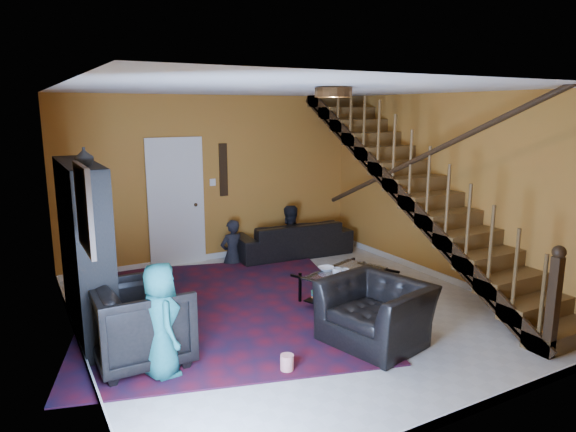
# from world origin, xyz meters

# --- Properties ---
(floor) EXTENTS (5.50, 5.50, 0.00)m
(floor) POSITION_xyz_m (0.00, 0.00, 0.00)
(floor) COLOR beige
(floor) RESTS_ON ground
(room) EXTENTS (5.50, 5.50, 5.50)m
(room) POSITION_xyz_m (-1.33, 1.33, 0.05)
(room) COLOR #A87025
(room) RESTS_ON ground
(staircase) EXTENTS (0.95, 5.02, 3.18)m
(staircase) POSITION_xyz_m (2.12, -0.00, 1.40)
(staircase) COLOR brown
(staircase) RESTS_ON floor
(bookshelf) EXTENTS (0.35, 1.80, 2.00)m
(bookshelf) POSITION_xyz_m (-2.40, 0.60, 0.96)
(bookshelf) COLOR black
(bookshelf) RESTS_ON floor
(door) EXTENTS (0.82, 0.05, 2.05)m
(door) POSITION_xyz_m (-0.70, 2.73, 1.02)
(door) COLOR silver
(door) RESTS_ON floor
(framed_picture) EXTENTS (0.04, 0.74, 0.74)m
(framed_picture) POSITION_xyz_m (-2.57, -0.90, 1.75)
(framed_picture) COLOR maroon
(framed_picture) RESTS_ON room
(wall_hanging) EXTENTS (0.14, 0.03, 0.90)m
(wall_hanging) POSITION_xyz_m (0.15, 2.73, 1.55)
(wall_hanging) COLOR black
(wall_hanging) RESTS_ON room
(ceiling_fixture) EXTENTS (0.40, 0.40, 0.10)m
(ceiling_fixture) POSITION_xyz_m (0.00, -0.80, 2.74)
(ceiling_fixture) COLOR #3F2814
(ceiling_fixture) RESTS_ON room
(rug) EXTENTS (4.42, 4.76, 0.02)m
(rug) POSITION_xyz_m (-0.82, 0.54, 0.01)
(rug) COLOR #4A0D19
(rug) RESTS_ON floor
(sofa) EXTENTS (2.13, 0.94, 0.61)m
(sofa) POSITION_xyz_m (1.26, 2.30, 0.30)
(sofa) COLOR black
(sofa) RESTS_ON floor
(armchair_left) EXTENTS (0.95, 0.92, 0.86)m
(armchair_left) POSITION_xyz_m (-2.05, -0.43, 0.43)
(armchair_left) COLOR black
(armchair_left) RESTS_ON floor
(armchair_right) EXTENTS (1.17, 1.27, 0.70)m
(armchair_right) POSITION_xyz_m (0.33, -1.22, 0.35)
(armchair_right) COLOR black
(armchair_right) RESTS_ON floor
(person_adult_a) EXTENTS (0.47, 0.34, 1.20)m
(person_adult_a) POSITION_xyz_m (0.12, 2.35, 0.15)
(person_adult_a) COLOR black
(person_adult_a) RESTS_ON sofa
(person_adult_b) EXTENTS (0.67, 0.53, 1.35)m
(person_adult_b) POSITION_xyz_m (1.22, 2.35, 0.22)
(person_adult_b) COLOR black
(person_adult_b) RESTS_ON sofa
(person_child) EXTENTS (0.38, 0.57, 1.15)m
(person_child) POSITION_xyz_m (-1.95, -0.80, 0.57)
(person_child) COLOR #1C6B69
(person_child) RESTS_ON armchair_left
(coffee_table) EXTENTS (1.29, 1.02, 0.43)m
(coffee_table) POSITION_xyz_m (0.73, -0.09, 0.24)
(coffee_table) COLOR black
(coffee_table) RESTS_ON floor
(cup_a) EXTENTS (0.17, 0.17, 0.10)m
(cup_a) POSITION_xyz_m (0.55, -0.14, 0.48)
(cup_a) COLOR #999999
(cup_a) RESTS_ON coffee_table
(cup_b) EXTENTS (0.14, 0.14, 0.10)m
(cup_b) POSITION_xyz_m (0.64, -0.21, 0.48)
(cup_b) COLOR #999999
(cup_b) RESTS_ON coffee_table
(bowl) EXTENTS (0.22, 0.22, 0.05)m
(bowl) POSITION_xyz_m (0.55, 0.10, 0.46)
(bowl) COLOR #999999
(bowl) RESTS_ON coffee_table
(vase) EXTENTS (0.18, 0.18, 0.19)m
(vase) POSITION_xyz_m (-2.41, 0.10, 2.10)
(vase) COLOR #999999
(vase) RESTS_ON bookshelf
(popcorn_bucket) EXTENTS (0.17, 0.17, 0.16)m
(popcorn_bucket) POSITION_xyz_m (-0.85, -1.33, 0.10)
(popcorn_bucket) COLOR red
(popcorn_bucket) RESTS_ON rug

